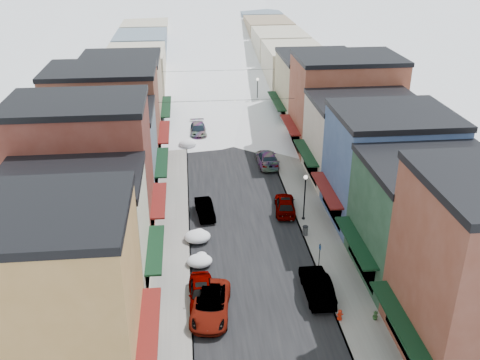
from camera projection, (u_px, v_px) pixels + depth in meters
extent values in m
cube|color=black|center=(217.00, 102.00, 84.65)|extent=(10.00, 160.00, 0.01)
cube|color=gray|center=(176.00, 102.00, 84.01)|extent=(3.20, 160.00, 0.15)
cube|color=gray|center=(259.00, 100.00, 85.22)|extent=(3.20, 160.00, 0.15)
cube|color=slate|center=(185.00, 102.00, 84.15)|extent=(0.10, 160.00, 0.15)
cube|color=slate|center=(249.00, 100.00, 85.08)|extent=(0.10, 160.00, 0.15)
cube|color=#BA8544|center=(48.00, 300.00, 30.70)|extent=(10.00, 8.50, 11.00)
cube|color=black|center=(31.00, 213.00, 28.25)|extent=(10.20, 8.70, 0.50)
cube|color=maroon|center=(149.00, 325.00, 32.20)|extent=(1.20, 7.22, 0.15)
cube|color=beige|center=(76.00, 238.00, 38.78)|extent=(10.00, 8.00, 9.00)
cube|color=black|center=(67.00, 179.00, 36.75)|extent=(10.20, 8.20, 0.50)
cube|color=black|center=(155.00, 249.00, 39.85)|extent=(1.20, 6.80, 0.15)
cube|color=maroon|center=(84.00, 174.00, 45.29)|extent=(11.00, 8.00, 12.00)
cube|color=black|center=(75.00, 103.00, 42.63)|extent=(11.20, 8.20, 0.50)
cube|color=maroon|center=(159.00, 200.00, 47.04)|extent=(1.20, 6.80, 0.15)
cube|color=slate|center=(105.00, 155.00, 53.73)|extent=(10.00, 9.00, 8.50)
cube|color=black|center=(100.00, 112.00, 51.81)|extent=(10.20, 9.20, 0.50)
cube|color=black|center=(162.00, 162.00, 54.69)|extent=(1.20, 7.65, 0.15)
cube|color=brown|center=(105.00, 117.00, 61.31)|extent=(12.00, 9.00, 10.50)
cube|color=black|center=(100.00, 70.00, 58.97)|extent=(12.20, 9.20, 0.50)
cube|color=maroon|center=(164.00, 132.00, 62.79)|extent=(1.20, 7.65, 0.15)
cube|color=#957E61|center=(123.00, 96.00, 70.62)|extent=(10.00, 11.00, 9.50)
cube|color=black|center=(119.00, 59.00, 68.48)|extent=(10.20, 11.20, 0.50)
cube|color=black|center=(166.00, 106.00, 71.79)|extent=(1.20, 9.35, 0.15)
cube|color=black|center=(399.00, 319.00, 32.69)|extent=(1.20, 7.65, 0.15)
cube|color=#1E3F29|center=(428.00, 223.00, 40.74)|extent=(10.00, 9.00, 9.00)
cube|color=black|center=(438.00, 166.00, 38.72)|extent=(10.20, 9.20, 0.50)
cube|color=black|center=(355.00, 242.00, 40.79)|extent=(1.20, 7.65, 0.15)
cube|color=#354C79|center=(388.00, 169.00, 48.63)|extent=(10.00, 9.00, 10.00)
cube|color=black|center=(395.00, 114.00, 46.39)|extent=(10.20, 9.20, 0.50)
cube|color=maroon|center=(326.00, 190.00, 48.88)|extent=(1.20, 7.65, 0.15)
cube|color=beige|center=(362.00, 141.00, 57.09)|extent=(11.00, 9.00, 8.50)
cube|color=black|center=(366.00, 101.00, 55.17)|extent=(11.20, 9.20, 0.50)
cube|color=black|center=(306.00, 153.00, 56.98)|extent=(1.20, 7.65, 0.15)
cube|color=brown|center=(344.00, 105.00, 64.70)|extent=(12.00, 9.00, 11.00)
cube|color=black|center=(348.00, 57.00, 62.25)|extent=(12.20, 9.20, 0.50)
cube|color=maroon|center=(290.00, 125.00, 65.08)|extent=(1.20, 7.65, 0.15)
cube|color=tan|center=(317.00, 91.00, 74.04)|extent=(10.00, 11.00, 9.00)
cube|color=black|center=(319.00, 56.00, 72.01)|extent=(10.20, 11.20, 0.50)
cube|color=black|center=(277.00, 101.00, 74.08)|extent=(1.20, 9.35, 0.15)
cube|color=gray|center=(136.00, 76.00, 83.60)|extent=(9.00, 13.00, 8.00)
cube|color=gray|center=(294.00, 72.00, 85.89)|extent=(9.00, 13.00, 8.00)
cube|color=gray|center=(142.00, 56.00, 96.20)|extent=(9.00, 13.00, 8.00)
cube|color=gray|center=(279.00, 53.00, 98.48)|extent=(9.00, 13.00, 8.00)
cube|color=gray|center=(147.00, 42.00, 108.79)|extent=(9.00, 13.00, 8.00)
cube|color=gray|center=(268.00, 39.00, 111.08)|extent=(9.00, 13.00, 8.00)
cube|color=gray|center=(150.00, 30.00, 121.39)|extent=(9.00, 13.00, 8.00)
cube|color=gray|center=(259.00, 28.00, 123.68)|extent=(9.00, 13.00, 8.00)
cylinder|color=black|center=(227.00, 100.00, 64.01)|extent=(16.40, 0.04, 0.04)
cylinder|color=black|center=(219.00, 70.00, 77.50)|extent=(16.40, 0.04, 0.04)
imported|color=silver|center=(211.00, 305.00, 37.71)|extent=(3.36, 5.97, 1.58)
imported|color=#A2A4AB|center=(201.00, 293.00, 38.96)|extent=(1.88, 4.62, 1.57)
imported|color=black|center=(205.00, 209.00, 50.81)|extent=(1.95, 4.35, 1.39)
imported|color=#A4A7AC|center=(198.00, 130.00, 70.47)|extent=(2.24, 5.38, 1.55)
imported|color=black|center=(317.00, 285.00, 39.66)|extent=(1.80, 5.15, 1.69)
imported|color=gray|center=(285.00, 204.00, 51.43)|extent=(2.47, 4.95, 1.62)
imported|color=black|center=(267.00, 158.00, 61.69)|extent=(2.33, 5.59, 1.62)
imported|color=gray|center=(209.00, 102.00, 82.02)|extent=(1.94, 4.66, 1.58)
imported|color=white|center=(225.00, 87.00, 89.64)|extent=(3.12, 5.92, 1.59)
cylinder|color=red|center=(339.00, 319.00, 37.27)|extent=(0.35, 0.35, 0.10)
cylinder|color=red|center=(340.00, 316.00, 37.16)|extent=(0.25, 0.25, 0.62)
sphere|color=red|center=(340.00, 312.00, 37.01)|extent=(0.27, 0.27, 0.27)
cylinder|color=red|center=(340.00, 314.00, 37.12)|extent=(0.47, 0.10, 0.10)
cylinder|color=black|center=(319.00, 256.00, 42.44)|extent=(0.06, 0.06, 2.27)
cube|color=navy|center=(320.00, 247.00, 42.09)|extent=(0.09, 0.31, 0.41)
cylinder|color=#545659|center=(305.00, 231.00, 47.40)|extent=(0.47, 0.47, 0.82)
cylinder|color=black|center=(305.00, 227.00, 47.22)|extent=(0.51, 0.51, 0.05)
cylinder|color=black|center=(303.00, 218.00, 50.17)|extent=(0.31, 0.31, 0.10)
cylinder|color=black|center=(304.00, 199.00, 49.31)|extent=(0.12, 0.12, 4.16)
sphere|color=white|center=(306.00, 177.00, 48.35)|extent=(0.37, 0.37, 0.37)
cylinder|color=black|center=(257.00, 109.00, 80.58)|extent=(0.33, 0.33, 0.11)
cylinder|color=black|center=(257.00, 95.00, 79.66)|extent=(0.13, 0.13, 4.43)
sphere|color=white|center=(258.00, 79.00, 78.65)|extent=(0.40, 0.40, 0.40)
imported|color=#2C5326|center=(375.00, 315.00, 37.15)|extent=(0.40, 0.40, 0.66)
ellipsoid|color=white|center=(200.00, 261.00, 43.32)|extent=(2.08, 1.76, 0.88)
ellipsoid|color=white|center=(202.00, 255.00, 44.51)|extent=(0.89, 0.80, 0.44)
ellipsoid|color=white|center=(197.00, 237.00, 46.65)|extent=(2.30, 1.95, 0.97)
ellipsoid|color=white|center=(199.00, 232.00, 47.85)|extent=(0.98, 0.89, 0.49)
ellipsoid|color=white|center=(188.00, 144.00, 66.84)|extent=(2.22, 1.88, 0.94)
ellipsoid|color=white|center=(189.00, 142.00, 68.04)|extent=(0.95, 0.86, 0.48)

